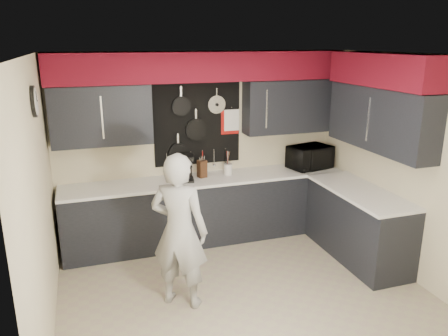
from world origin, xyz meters
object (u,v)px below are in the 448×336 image
object	(u,v)px
microwave	(310,157)
utensil_crock	(228,169)
coffee_maker	(186,167)
person	(179,231)
knife_block	(202,169)

from	to	relation	value
microwave	utensil_crock	world-z (taller)	microwave
coffee_maker	person	world-z (taller)	person
coffee_maker	microwave	bearing A→B (deg)	9.90
utensil_crock	knife_block	bearing A→B (deg)	-179.07
utensil_crock	coffee_maker	distance (m)	0.64
microwave	utensil_crock	size ratio (longest dim) A/B	3.94
microwave	person	size ratio (longest dim) A/B	0.36
knife_block	coffee_maker	world-z (taller)	coffee_maker
microwave	knife_block	bearing A→B (deg)	164.33
knife_block	coffee_maker	size ratio (longest dim) A/B	0.67
coffee_maker	utensil_crock	bearing A→B (deg)	16.49
microwave	person	distance (m)	2.68
knife_block	person	world-z (taller)	person
microwave	person	bearing A→B (deg)	-161.69
person	knife_block	bearing A→B (deg)	-79.94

